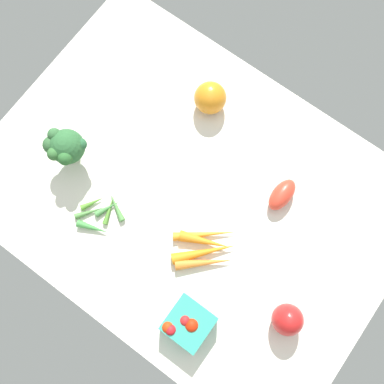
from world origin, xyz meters
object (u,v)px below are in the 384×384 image
(bell_pepper_red, at_px, (287,320))
(broccoli_head, at_px, (65,147))
(berry_basket, at_px, (188,323))
(carrot_bunch, at_px, (204,249))
(okra_pile, at_px, (101,213))
(bell_pepper_orange, at_px, (210,98))
(roma_tomato, at_px, (282,195))

(bell_pepper_red, distance_m, broccoli_head, 0.66)
(berry_basket, bearing_deg, bell_pepper_red, -141.91)
(carrot_bunch, bearing_deg, berry_basket, 112.96)
(okra_pile, bearing_deg, bell_pepper_red, -173.56)
(bell_pepper_orange, bearing_deg, carrot_bunch, 123.52)
(bell_pepper_red, xyz_separation_m, carrot_bunch, (0.25, -0.02, -0.03))
(okra_pile, distance_m, carrot_bunch, 0.27)
(roma_tomato, relative_size, broccoli_head, 0.74)
(bell_pepper_red, height_order, carrot_bunch, bell_pepper_red)
(bell_pepper_red, relative_size, berry_basket, 0.91)
(broccoli_head, bearing_deg, bell_pepper_red, 178.52)
(roma_tomato, distance_m, berry_basket, 0.38)
(bell_pepper_red, relative_size, carrot_bunch, 0.52)
(okra_pile, bearing_deg, bell_pepper_orange, -96.86)
(okra_pile, bearing_deg, carrot_bunch, -162.99)
(bell_pepper_orange, relative_size, roma_tomato, 0.92)
(roma_tomato, bearing_deg, bell_pepper_orange, 73.80)
(bell_pepper_red, xyz_separation_m, berry_basket, (0.18, 0.14, -0.01))
(roma_tomato, height_order, carrot_bunch, roma_tomato)
(berry_basket, distance_m, carrot_bunch, 0.18)
(roma_tomato, xyz_separation_m, okra_pile, (0.34, 0.30, -0.02))
(broccoli_head, bearing_deg, okra_pile, 153.67)
(roma_tomato, bearing_deg, okra_pile, 134.29)
(carrot_bunch, bearing_deg, broccoli_head, 0.72)
(roma_tomato, xyz_separation_m, berry_basket, (0.01, 0.38, 0.01))
(roma_tomato, bearing_deg, bell_pepper_red, -142.32)
(broccoli_head, xyz_separation_m, carrot_bunch, (-0.41, -0.01, -0.07))
(bell_pepper_red, height_order, bell_pepper_orange, bell_pepper_red)
(bell_pepper_orange, relative_size, berry_basket, 0.85)
(roma_tomato, relative_size, carrot_bunch, 0.53)
(okra_pile, relative_size, carrot_bunch, 0.72)
(carrot_bunch, bearing_deg, bell_pepper_red, 174.90)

